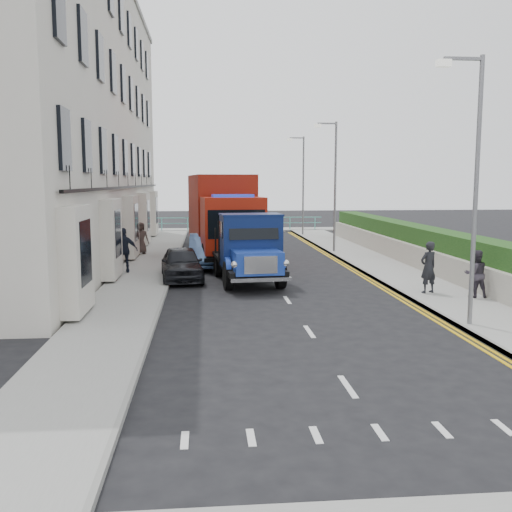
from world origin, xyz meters
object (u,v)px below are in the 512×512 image
at_px(lamp_mid, 333,179).
at_px(pedestrian_east_near, 428,267).
at_px(bedford_lorry, 250,253).
at_px(red_lorry, 223,215).
at_px(lamp_far, 302,180).
at_px(lamp_near, 472,176).
at_px(parked_car_front, 182,263).

distance_m(lamp_mid, pedestrian_east_near, 12.20).
relative_size(lamp_mid, bedford_lorry, 1.22).
bearing_deg(red_lorry, lamp_far, 57.98).
distance_m(lamp_near, bedford_lorry, 9.07).
relative_size(parked_car_front, pedestrian_east_near, 2.22).
height_order(lamp_mid, red_lorry, lamp_mid).
xyz_separation_m(lamp_near, pedestrian_east_near, (0.64, 4.20, -3.00)).
bearing_deg(pedestrian_east_near, red_lorry, -76.40).
xyz_separation_m(lamp_near, lamp_far, (0.00, 26.00, 0.00)).
height_order(parked_car_front, pedestrian_east_near, pedestrian_east_near).
xyz_separation_m(lamp_near, red_lorry, (-5.97, 13.74, -1.77)).
relative_size(lamp_far, red_lorry, 0.85).
relative_size(lamp_mid, parked_car_front, 1.80).
bearing_deg(lamp_near, lamp_mid, 90.00).
height_order(lamp_far, pedestrian_east_near, lamp_far).
bearing_deg(red_lorry, pedestrian_east_near, -61.34).
distance_m(lamp_mid, bedford_lorry, 10.82).
height_order(bedford_lorry, red_lorry, red_lorry).
height_order(lamp_mid, bedford_lorry, lamp_mid).
xyz_separation_m(red_lorry, parked_car_front, (-1.81, -5.57, -1.57)).
distance_m(bedford_lorry, red_lorry, 6.95).
relative_size(lamp_mid, red_lorry, 0.85).
height_order(lamp_mid, pedestrian_east_near, lamp_mid).
relative_size(lamp_near, parked_car_front, 1.80).
bearing_deg(parked_car_front, lamp_far, 61.14).
bearing_deg(lamp_far, parked_car_front, -113.57).
xyz_separation_m(lamp_mid, lamp_far, (0.00, 10.00, 0.00)).
relative_size(red_lorry, pedestrian_east_near, 4.70).
distance_m(lamp_mid, red_lorry, 6.62).
xyz_separation_m(bedford_lorry, red_lorry, (-0.80, 6.83, 1.01)).
distance_m(bedford_lorry, pedestrian_east_near, 6.42).
bearing_deg(pedestrian_east_near, lamp_near, 60.15).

